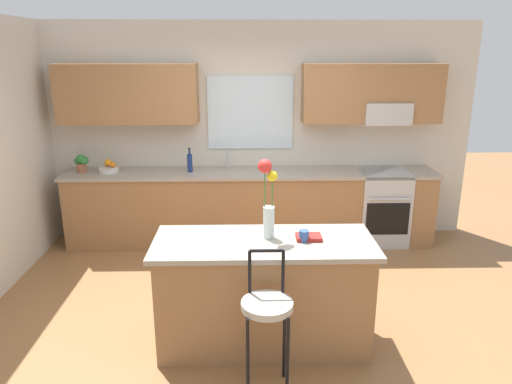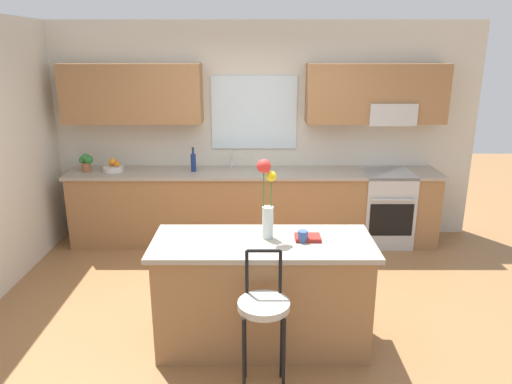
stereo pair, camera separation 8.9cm
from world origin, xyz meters
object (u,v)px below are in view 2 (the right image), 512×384
(fruit_bowl_oranges, at_px, (112,168))
(potted_plant_small, at_px, (84,162))
(cookbook, at_px, (306,238))
(bar_stool_near, at_px, (262,311))
(kitchen_island, at_px, (261,293))
(flower_vase, at_px, (265,198))
(bottle_olive_oil, at_px, (192,162))
(oven_range, at_px, (384,207))
(mug_ceramic, at_px, (301,236))

(fruit_bowl_oranges, height_order, potted_plant_small, potted_plant_small)
(cookbook, relative_size, fruit_bowl_oranges, 0.83)
(bar_stool_near, bearing_deg, kitchen_island, 90.00)
(cookbook, height_order, potted_plant_small, potted_plant_small)
(flower_vase, bearing_deg, bar_stool_near, -92.93)
(cookbook, relative_size, bottle_olive_oil, 0.67)
(oven_range, distance_m, fruit_bowl_oranges, 3.42)
(oven_range, relative_size, fruit_bowl_oranges, 3.83)
(kitchen_island, distance_m, flower_vase, 0.79)
(mug_ceramic, distance_m, cookbook, 0.07)
(kitchen_island, bearing_deg, mug_ceramic, -3.59)
(mug_ceramic, bearing_deg, potted_plant_small, 137.61)
(mug_ceramic, relative_size, potted_plant_small, 0.41)
(kitchen_island, distance_m, bar_stool_near, 0.60)
(bar_stool_near, distance_m, cookbook, 0.76)
(mug_ceramic, distance_m, potted_plant_small, 3.31)
(oven_range, relative_size, kitchen_island, 0.53)
(bar_stool_near, bearing_deg, bottle_olive_oil, 106.41)
(oven_range, height_order, fruit_bowl_oranges, fruit_bowl_oranges)
(bar_stool_near, xyz_separation_m, flower_vase, (0.03, 0.64, 0.62))
(cookbook, xyz_separation_m, fruit_bowl_oranges, (-2.17, 2.19, 0.03))
(mug_ceramic, bearing_deg, fruit_bowl_oranges, 133.49)
(cookbook, distance_m, fruit_bowl_oranges, 3.08)
(oven_range, relative_size, bar_stool_near, 0.88)
(oven_range, bearing_deg, bar_stool_near, -119.60)
(flower_vase, xyz_separation_m, fruit_bowl_oranges, (-1.84, 2.15, -0.28))
(oven_range, xyz_separation_m, flower_vase, (-1.54, -2.12, 0.79))
(bottle_olive_oil, bearing_deg, fruit_bowl_oranges, 179.82)
(flower_vase, distance_m, cookbook, 0.45)
(kitchen_island, xyz_separation_m, potted_plant_small, (-2.13, 2.21, 0.58))
(kitchen_island, distance_m, cookbook, 0.59)
(oven_range, relative_size, bottle_olive_oil, 3.08)
(potted_plant_small, bearing_deg, flower_vase, -44.74)
(mug_ceramic, xyz_separation_m, fruit_bowl_oranges, (-2.12, 2.24, 0.00))
(bar_stool_near, distance_m, mug_ceramic, 0.71)
(bar_stool_near, xyz_separation_m, potted_plant_small, (-2.13, 2.78, 0.41))
(flower_vase, bearing_deg, bottle_olive_oil, 111.66)
(bar_stool_near, height_order, potted_plant_small, potted_plant_small)
(kitchen_island, bearing_deg, flower_vase, 63.53)
(cookbook, xyz_separation_m, potted_plant_small, (-2.49, 2.19, 0.11))
(kitchen_island, distance_m, fruit_bowl_oranges, 2.91)
(bar_stool_near, height_order, cookbook, bar_stool_near)
(flower_vase, xyz_separation_m, mug_ceramic, (0.28, -0.08, -0.29))
(bar_stool_near, distance_m, fruit_bowl_oranges, 3.34)
(kitchen_island, height_order, mug_ceramic, mug_ceramic)
(flower_vase, relative_size, bottle_olive_oil, 2.14)
(oven_range, height_order, kitchen_island, same)
(bar_stool_near, height_order, mug_ceramic, bar_stool_near)
(flower_vase, relative_size, cookbook, 3.20)
(fruit_bowl_oranges, xyz_separation_m, potted_plant_small, (-0.32, -0.00, 0.08))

